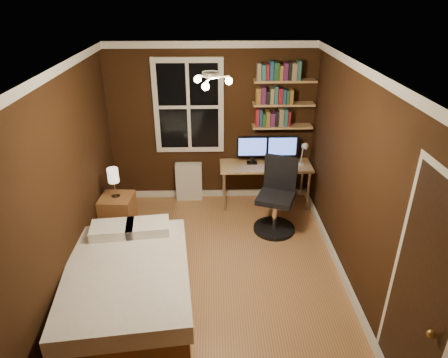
{
  "coord_description": "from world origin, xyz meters",
  "views": [
    {
      "loc": [
        0.02,
        -3.86,
        3.24
      ],
      "look_at": [
        0.14,
        0.45,
        1.11
      ],
      "focal_mm": 32.0,
      "sensor_mm": 36.0,
      "label": 1
    }
  ],
  "objects_px": {
    "desk_lamp": "(303,153)",
    "desk": "(266,168)",
    "bed": "(129,284)",
    "monitor_right": "(282,150)",
    "bedside_lamp": "(114,183)",
    "monitor_left": "(252,150)",
    "nightstand": "(118,214)",
    "radiator": "(189,181)",
    "office_chair": "(276,203)"
  },
  "relations": [
    {
      "from": "desk_lamp",
      "to": "desk",
      "type": "bearing_deg",
      "value": 171.41
    },
    {
      "from": "bed",
      "to": "desk_lamp",
      "type": "bearing_deg",
      "value": 36.2
    },
    {
      "from": "monitor_right",
      "to": "desk_lamp",
      "type": "height_order",
      "value": "monitor_right"
    },
    {
      "from": "bed",
      "to": "bedside_lamp",
      "type": "xyz_separation_m",
      "value": [
        -0.42,
        1.47,
        0.51
      ]
    },
    {
      "from": "monitor_left",
      "to": "desk_lamp",
      "type": "bearing_deg",
      "value": -11.43
    },
    {
      "from": "bedside_lamp",
      "to": "desk_lamp",
      "type": "xyz_separation_m",
      "value": [
        2.74,
        0.66,
        0.13
      ]
    },
    {
      "from": "nightstand",
      "to": "monitor_right",
      "type": "bearing_deg",
      "value": 22.53
    },
    {
      "from": "nightstand",
      "to": "desk_lamp",
      "type": "bearing_deg",
      "value": 17.58
    },
    {
      "from": "bedside_lamp",
      "to": "monitor_right",
      "type": "distance_m",
      "value": 2.58
    },
    {
      "from": "radiator",
      "to": "office_chair",
      "type": "relative_size",
      "value": 0.58
    },
    {
      "from": "radiator",
      "to": "office_chair",
      "type": "xyz_separation_m",
      "value": [
        1.29,
        -0.93,
        0.11
      ]
    },
    {
      "from": "bed",
      "to": "nightstand",
      "type": "distance_m",
      "value": 1.53
    },
    {
      "from": "desk_lamp",
      "to": "radiator",
      "type": "bearing_deg",
      "value": 171.76
    },
    {
      "from": "bed",
      "to": "monitor_left",
      "type": "xyz_separation_m",
      "value": [
        1.56,
        2.29,
        0.64
      ]
    },
    {
      "from": "bedside_lamp",
      "to": "desk",
      "type": "distance_m",
      "value": 2.32
    },
    {
      "from": "radiator",
      "to": "desk_lamp",
      "type": "bearing_deg",
      "value": -8.24
    },
    {
      "from": "bed",
      "to": "nightstand",
      "type": "bearing_deg",
      "value": 99.53
    },
    {
      "from": "bedside_lamp",
      "to": "office_chair",
      "type": "height_order",
      "value": "office_chair"
    },
    {
      "from": "nightstand",
      "to": "monitor_left",
      "type": "relative_size",
      "value": 1.15
    },
    {
      "from": "nightstand",
      "to": "bedside_lamp",
      "type": "relative_size",
      "value": 1.27
    },
    {
      "from": "bed",
      "to": "monitor_right",
      "type": "bearing_deg",
      "value": 42.19
    },
    {
      "from": "desk_lamp",
      "to": "office_chair",
      "type": "relative_size",
      "value": 0.41
    },
    {
      "from": "desk_lamp",
      "to": "bed",
      "type": "bearing_deg",
      "value": -137.45
    },
    {
      "from": "monitor_right",
      "to": "bedside_lamp",
      "type": "bearing_deg",
      "value": -161.43
    },
    {
      "from": "nightstand",
      "to": "monitor_left",
      "type": "height_order",
      "value": "monitor_left"
    },
    {
      "from": "office_chair",
      "to": "desk_lamp",
      "type": "bearing_deg",
      "value": 75.69
    },
    {
      "from": "nightstand",
      "to": "office_chair",
      "type": "height_order",
      "value": "office_chair"
    },
    {
      "from": "desk",
      "to": "monitor_left",
      "type": "distance_m",
      "value": 0.36
    },
    {
      "from": "office_chair",
      "to": "bedside_lamp",
      "type": "bearing_deg",
      "value": -158.78
    },
    {
      "from": "radiator",
      "to": "desk_lamp",
      "type": "height_order",
      "value": "desk_lamp"
    },
    {
      "from": "monitor_left",
      "to": "monitor_right",
      "type": "bearing_deg",
      "value": 0.0
    },
    {
      "from": "desk_lamp",
      "to": "nightstand",
      "type": "bearing_deg",
      "value": -166.37
    },
    {
      "from": "bedside_lamp",
      "to": "desk",
      "type": "xyz_separation_m",
      "value": [
        2.19,
        0.75,
        -0.15
      ]
    },
    {
      "from": "radiator",
      "to": "bed",
      "type": "bearing_deg",
      "value": -102.85
    },
    {
      "from": "office_chair",
      "to": "monitor_right",
      "type": "bearing_deg",
      "value": 99.02
    },
    {
      "from": "monitor_right",
      "to": "office_chair",
      "type": "relative_size",
      "value": 0.44
    },
    {
      "from": "bed",
      "to": "monitor_left",
      "type": "height_order",
      "value": "monitor_left"
    },
    {
      "from": "nightstand",
      "to": "monitor_right",
      "type": "distance_m",
      "value": 2.65
    },
    {
      "from": "desk",
      "to": "monitor_right",
      "type": "bearing_deg",
      "value": 15.73
    },
    {
      "from": "desk",
      "to": "bed",
      "type": "bearing_deg",
      "value": -128.58
    },
    {
      "from": "nightstand",
      "to": "bedside_lamp",
      "type": "bearing_deg",
      "value": 0.0
    },
    {
      "from": "nightstand",
      "to": "bedside_lamp",
      "type": "distance_m",
      "value": 0.49
    },
    {
      "from": "bed",
      "to": "desk",
      "type": "relative_size",
      "value": 1.37
    },
    {
      "from": "nightstand",
      "to": "radiator",
      "type": "bearing_deg",
      "value": 47.71
    },
    {
      "from": "radiator",
      "to": "desk",
      "type": "relative_size",
      "value": 0.44
    },
    {
      "from": "bed",
      "to": "bedside_lamp",
      "type": "bearing_deg",
      "value": 99.53
    },
    {
      "from": "desk",
      "to": "monitor_right",
      "type": "xyz_separation_m",
      "value": [
        0.25,
        0.07,
        0.29
      ]
    },
    {
      "from": "desk_lamp",
      "to": "office_chair",
      "type": "xyz_separation_m",
      "value": [
        -0.48,
        -0.67,
        -0.48
      ]
    },
    {
      "from": "radiator",
      "to": "desk",
      "type": "bearing_deg",
      "value": -8.09
    },
    {
      "from": "bedside_lamp",
      "to": "desk_lamp",
      "type": "relative_size",
      "value": 0.99
    }
  ]
}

